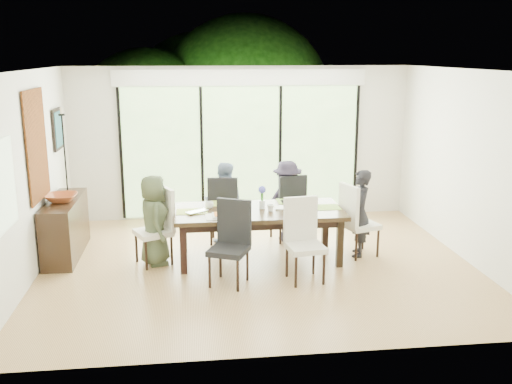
{
  "coord_description": "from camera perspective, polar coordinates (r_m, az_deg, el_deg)",
  "views": [
    {
      "loc": [
        -0.93,
        -7.52,
        2.92
      ],
      "look_at": [
        0.0,
        0.25,
        1.0
      ],
      "focal_mm": 40.0,
      "sensor_mm": 36.0,
      "label": 1
    }
  ],
  "objects": [
    {
      "name": "table_apron",
      "position": [
        8.15,
        0.3,
        -2.57
      ],
      "size": [
        2.19,
        0.9,
        0.1
      ],
      "primitive_type": "cube",
      "color": "black",
      "rests_on": "floor"
    },
    {
      "name": "candlestick_pan",
      "position": [
        8.85,
        -18.87,
        7.32
      ],
      "size": [
        0.09,
        0.09,
        0.03
      ],
      "primitive_type": "cylinder",
      "color": "black",
      "rests_on": "sideboard"
    },
    {
      "name": "placemat_far_l",
      "position": [
        8.46,
        -3.06,
        -1.12
      ],
      "size": [
        0.44,
        0.32,
        0.01
      ],
      "primitive_type": "cube",
      "color": "#8D9F39",
      "rests_on": "table_top"
    },
    {
      "name": "mullion_a",
      "position": [
        10.2,
        -13.33,
        3.7
      ],
      "size": [
        0.05,
        0.04,
        2.3
      ],
      "primitive_type": "cube",
      "color": "black",
      "rests_on": "wall_back"
    },
    {
      "name": "foliage_left",
      "position": [
        12.84,
        -10.73,
        6.92
      ],
      "size": [
        3.2,
        3.2,
        3.2
      ],
      "primitive_type": "sphere",
      "color": "#14380F",
      "rests_on": "ground"
    },
    {
      "name": "mullion_c",
      "position": [
        10.26,
        2.43,
        4.11
      ],
      "size": [
        0.05,
        0.04,
        2.3
      ],
      "primitive_type": "cube",
      "color": "black",
      "rests_on": "wall_back"
    },
    {
      "name": "placemat_far_r",
      "position": [
        8.58,
        3.62,
        -0.91
      ],
      "size": [
        0.44,
        0.32,
        0.01
      ],
      "primitive_type": "cube",
      "color": "#80AB3D",
      "rests_on": "table_top"
    },
    {
      "name": "foliage_right",
      "position": [
        13.01,
        7.21,
        6.34
      ],
      "size": [
        2.8,
        2.8,
        2.8
      ],
      "primitive_type": "sphere",
      "color": "#14380F",
      "rests_on": "ground"
    },
    {
      "name": "hyacinth_stems",
      "position": [
        8.12,
        0.61,
        -0.44
      ],
      "size": [
        0.04,
        0.04,
        0.16
      ],
      "primitive_type": "cylinder",
      "color": "#337226",
      "rests_on": "table_top"
    },
    {
      "name": "foliage_mid",
      "position": [
        13.44,
        -1.12,
        8.99
      ],
      "size": [
        4.0,
        4.0,
        4.0
      ],
      "primitive_type": "sphere",
      "color": "#14380F",
      "rests_on": "ground"
    },
    {
      "name": "table_leg_fr",
      "position": [
        8.03,
        8.38,
        -5.09
      ],
      "size": [
        0.09,
        0.09,
        0.69
      ],
      "primitive_type": "cube",
      "color": "black",
      "rests_on": "floor"
    },
    {
      "name": "vase",
      "position": [
        8.15,
        0.61,
        -1.25
      ],
      "size": [
        0.08,
        0.08,
        0.12
      ],
      "primitive_type": "cylinder",
      "color": "silver",
      "rests_on": "table_top"
    },
    {
      "name": "candlestick_shaft",
      "position": [
        8.93,
        -18.58,
        3.62
      ],
      "size": [
        0.02,
        0.02,
        1.17
      ],
      "primitive_type": "cylinder",
      "color": "black",
      "rests_on": "sideboard"
    },
    {
      "name": "floor",
      "position": [
        8.12,
        0.21,
        -7.32
      ],
      "size": [
        6.0,
        5.0,
        0.01
      ],
      "primitive_type": "cube",
      "color": "olive",
      "rests_on": "ground"
    },
    {
      "name": "art_canvas",
      "position": [
        9.51,
        -19.13,
        5.96
      ],
      "size": [
        0.01,
        0.45,
        0.55
      ],
      "primitive_type": "cube",
      "color": "#17424C",
      "rests_on": "wall_left"
    },
    {
      "name": "blinds_header",
      "position": [
        10.03,
        -1.52,
        11.37
      ],
      "size": [
        4.4,
        0.06,
        0.28
      ],
      "primitive_type": "cube",
      "color": "white",
      "rests_on": "wall_back"
    },
    {
      "name": "hyacinth_blooms",
      "position": [
        8.1,
        0.61,
        0.24
      ],
      "size": [
        0.11,
        0.11,
        0.11
      ],
      "primitive_type": "sphere",
      "color": "#5052C8",
      "rests_on": "table_top"
    },
    {
      "name": "tablet_far_r",
      "position": [
        8.52,
        3.35,
        -0.96
      ],
      "size": [
        0.24,
        0.17,
        0.01
      ],
      "primitive_type": "cube",
      "color": "black",
      "rests_on": "table_top"
    },
    {
      "name": "mullion_d",
      "position": [
        10.57,
        9.96,
        4.21
      ],
      "size": [
        0.05,
        0.04,
        2.3
      ],
      "primitive_type": "cube",
      "color": "black",
      "rests_on": "wall_back"
    },
    {
      "name": "side_window",
      "position": [
        6.79,
        -24.13,
        0.5
      ],
      "size": [
        0.02,
        0.9,
        1.0
      ],
      "primitive_type": "cube",
      "color": "#8CAD7F",
      "rests_on": "wall_left"
    },
    {
      "name": "placemat_right",
      "position": [
        8.28,
        6.84,
        -1.52
      ],
      "size": [
        0.44,
        0.32,
        0.01
      ],
      "primitive_type": "cube",
      "color": "#7BA33A",
      "rests_on": "table_top"
    },
    {
      "name": "chair_far_right",
      "position": [
        9.05,
        3.09,
        -1.43
      ],
      "size": [
        0.56,
        0.56,
        1.09
      ],
      "primitive_type": null,
      "rotation": [
        0.0,
        0.0,
        3.39
      ],
      "color": "black",
      "rests_on": "floor"
    },
    {
      "name": "laptop",
      "position": [
        7.96,
        -5.7,
        -2.05
      ],
      "size": [
        0.39,
        0.36,
        0.03
      ],
      "primitive_type": "imported",
      "rotation": [
        0.0,
        0.0,
        0.61
      ],
      "color": "silver",
      "rests_on": "table_top"
    },
    {
      "name": "chair_near_right",
      "position": [
        7.43,
        4.98,
        -4.9
      ],
      "size": [
        0.52,
        0.52,
        1.09
      ],
      "primitive_type": null,
      "rotation": [
        0.0,
        0.0,
        0.14
      ],
      "color": "silver",
      "rests_on": "floor"
    },
    {
      "name": "book",
      "position": [
        8.19,
        2.0,
        -1.55
      ],
      "size": [
        0.2,
        0.25,
        0.02
      ],
      "primitive_type": "imported",
      "rotation": [
        0.0,
        0.0,
        -0.2
      ],
      "color": "white",
      "rests_on": "table_top"
    },
    {
      "name": "papers",
      "position": [
        8.18,
        5.22,
        -1.68
      ],
      "size": [
        0.3,
        0.22,
        0.0
      ],
      "primitive_type": "cube",
      "color": "white",
      "rests_on": "table_top"
    },
    {
      "name": "tablet_far_l",
      "position": [
        8.41,
        -2.36,
        -1.12
      ],
      "size": [
        0.26,
        0.18,
        0.01
      ],
      "primitive_type": "cube",
      "color": "black",
      "rests_on": "table_top"
    },
    {
      "name": "person_left_end",
      "position": [
        8.1,
        -10.16,
        -2.78
      ],
      "size": [
        0.48,
        0.66,
        1.28
      ],
      "primitive_type": "imported",
      "rotation": [
        0.0,
        0.0,
        1.76
      ],
      "color": "#434F34",
      "rests_on": "floor"
    },
    {
      "name": "foliage_far",
      "position": [
        14.09,
        -5.5,
        8.42
      ],
      "size": [
        3.6,
        3.6,
        3.6
      ],
      "primitive_type": "sphere",
      "color": "#14380F",
      "rests_on": "ground"
    },
    {
      "name": "glass_doors",
      "position": [
        10.18,
        -1.48,
        4.05
      ],
      "size": [
        4.2,
        0.02,
        2.3
      ],
      "primitive_type": "cube",
      "color": "#598C3F",
      "rests_on": "wall_back"
    },
    {
      "name": "wall_left",
      "position": [
        7.96,
        -21.83,
        1.41
      ],
      "size": [
        0.02,
        5.0,
        2.7
      ],
      "primitive_type": "cube",
      "color": "white",
      "rests_on": "floor"
    },
    {
      "name": "platter_snacks",
      "position": [
        7.77,
        -3.45,
        -2.22
      ],
      "size": [
        0.2,
        0.2,
        0.01
      ],
      "primitive_type": "cube",
      "color": "orange",
      "rests_on": "table_top"
    },
    {
      "name": "rail_top",
      "position": [
        12.0,
        -2.23,
        2.37
      ],
      "size": [
        6.0,
        0.08,
        0.06
      ],
      "primitive_type": "cube",
      "color": "brown",
      "rests_on": "deck"
    },
    {
      "name": "art_frame",
      "position": [
        9.52,
        -19.25,
        5.95
      ],
      "size": [
        0.03,
        0.55,
        0.65
      ],
      "primitive_type": "cube",
      "color": "black",
      "rests_on": "wall_left"
    },
    {
      "name": "wall_back",
      "position": [
        10.2,
        -1.51,
        4.92
      ],
      "size": [
        6.0,
        0.02,
        2.7
      ],
      "primitive_type": "cube",
      "color": "silver",
      "rests_on": "floor"
    },
    {
      "name": "mullion_b",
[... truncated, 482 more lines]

